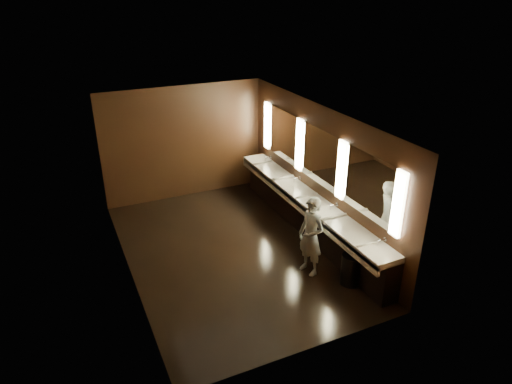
# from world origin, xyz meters

# --- Properties ---
(floor) EXTENTS (6.00, 6.00, 0.00)m
(floor) POSITION_xyz_m (0.00, 0.00, 0.00)
(floor) COLOR black
(floor) RESTS_ON ground
(ceiling) EXTENTS (4.00, 6.00, 0.02)m
(ceiling) POSITION_xyz_m (0.00, 0.00, 2.80)
(ceiling) COLOR #2D2D2B
(ceiling) RESTS_ON wall_back
(wall_back) EXTENTS (4.00, 0.02, 2.80)m
(wall_back) POSITION_xyz_m (0.00, 3.00, 1.40)
(wall_back) COLOR black
(wall_back) RESTS_ON floor
(wall_front) EXTENTS (4.00, 0.02, 2.80)m
(wall_front) POSITION_xyz_m (0.00, -3.00, 1.40)
(wall_front) COLOR black
(wall_front) RESTS_ON floor
(wall_left) EXTENTS (0.02, 6.00, 2.80)m
(wall_left) POSITION_xyz_m (-2.00, 0.00, 1.40)
(wall_left) COLOR black
(wall_left) RESTS_ON floor
(wall_right) EXTENTS (0.02, 6.00, 2.80)m
(wall_right) POSITION_xyz_m (2.00, 0.00, 1.40)
(wall_right) COLOR black
(wall_right) RESTS_ON floor
(sink_counter) EXTENTS (0.55, 5.40, 1.01)m
(sink_counter) POSITION_xyz_m (1.79, 0.00, 0.50)
(sink_counter) COLOR black
(sink_counter) RESTS_ON floor
(mirror_band) EXTENTS (0.06, 5.03, 1.15)m
(mirror_band) POSITION_xyz_m (1.98, -0.00, 1.75)
(mirror_band) COLOR #FAEFB9
(mirror_band) RESTS_ON wall_right
(person) EXTENTS (0.48, 0.63, 1.53)m
(person) POSITION_xyz_m (1.08, -1.26, 0.76)
(person) COLOR #80A6BF
(person) RESTS_ON floor
(trash_bin) EXTENTS (0.47, 0.47, 0.59)m
(trash_bin) POSITION_xyz_m (1.58, -1.89, 0.29)
(trash_bin) COLOR black
(trash_bin) RESTS_ON floor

